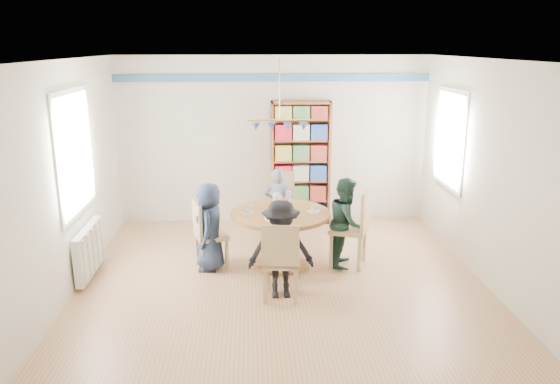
{
  "coord_description": "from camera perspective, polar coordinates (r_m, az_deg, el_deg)",
  "views": [
    {
      "loc": [
        -0.36,
        -6.26,
        2.87
      ],
      "look_at": [
        0.0,
        0.4,
        1.05
      ],
      "focal_mm": 35.0,
      "sensor_mm": 36.0,
      "label": 1
    }
  ],
  "objects": [
    {
      "name": "person_near",
      "position": [
        6.29,
        0.09,
        -6.03
      ],
      "size": [
        0.77,
        0.46,
        1.17
      ],
      "primitive_type": "imported",
      "rotation": [
        0.0,
        0.0,
        0.03
      ],
      "color": "black",
      "rests_on": "ground"
    },
    {
      "name": "dining_table",
      "position": [
        7.16,
        0.05,
        -3.6
      ],
      "size": [
        1.3,
        1.3,
        0.75
      ],
      "color": "#986031",
      "rests_on": "ground"
    },
    {
      "name": "person_left",
      "position": [
        7.13,
        -7.39,
        -3.61
      ],
      "size": [
        0.39,
        0.58,
        1.16
      ],
      "primitive_type": "imported",
      "rotation": [
        0.0,
        0.0,
        -1.6
      ],
      "color": "#182236",
      "rests_on": "ground"
    },
    {
      "name": "chair_left",
      "position": [
        7.22,
        -7.77,
        -4.13
      ],
      "size": [
        0.5,
        0.5,
        0.89
      ],
      "color": "tan",
      "rests_on": "ground"
    },
    {
      "name": "chair_far",
      "position": [
        8.17,
        -0.11,
        -1.16
      ],
      "size": [
        0.5,
        0.5,
        1.02
      ],
      "color": "tan",
      "rests_on": "ground"
    },
    {
      "name": "tableware",
      "position": [
        7.1,
        -0.14,
        -1.6
      ],
      "size": [
        1.05,
        1.05,
        0.28
      ],
      "color": "white",
      "rests_on": "dining_table"
    },
    {
      "name": "person_right",
      "position": [
        7.25,
        6.96,
        -3.15
      ],
      "size": [
        0.58,
        0.67,
        1.19
      ],
      "primitive_type": "imported",
      "rotation": [
        0.0,
        0.0,
        1.33
      ],
      "color": "#183025",
      "rests_on": "ground"
    },
    {
      "name": "person_far",
      "position": [
        8.01,
        -0.19,
        -1.44
      ],
      "size": [
        0.48,
        0.39,
        1.13
      ],
      "primitive_type": "imported",
      "rotation": [
        0.0,
        0.0,
        2.83
      ],
      "color": "gray",
      "rests_on": "ground"
    },
    {
      "name": "chair_right",
      "position": [
        7.25,
        7.89,
        -3.37
      ],
      "size": [
        0.6,
        0.6,
        1.04
      ],
      "color": "tan",
      "rests_on": "ground"
    },
    {
      "name": "radiator",
      "position": [
        7.33,
        -19.29,
        -5.77
      ],
      "size": [
        0.12,
        1.0,
        0.6
      ],
      "color": "silver",
      "rests_on": "ground"
    },
    {
      "name": "chair_near",
      "position": [
        6.22,
        0.09,
        -6.93
      ],
      "size": [
        0.47,
        0.47,
        0.95
      ],
      "color": "tan",
      "rests_on": "ground"
    },
    {
      "name": "room_shell",
      "position": [
        7.24,
        -2.27,
        5.52
      ],
      "size": [
        5.0,
        5.0,
        5.0
      ],
      "color": "white",
      "rests_on": "ground"
    },
    {
      "name": "ground",
      "position": [
        6.9,
        0.18,
        -9.33
      ],
      "size": [
        5.0,
        5.0,
        0.0
      ],
      "primitive_type": "plane",
      "color": "tan"
    },
    {
      "name": "bookshelf",
      "position": [
        8.84,
        2.15,
        2.92
      ],
      "size": [
        0.95,
        0.29,
        2.0
      ],
      "color": "brown",
      "rests_on": "ground"
    }
  ]
}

